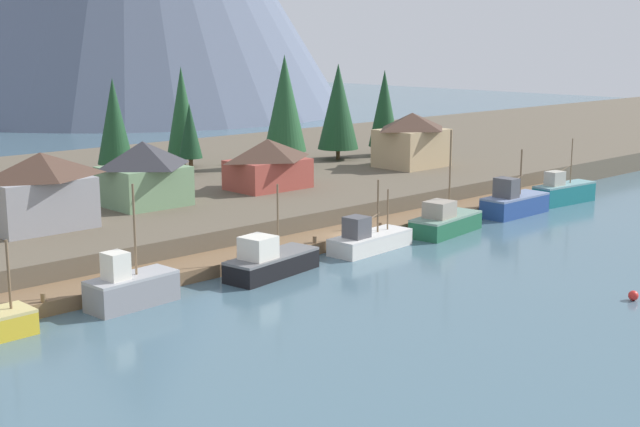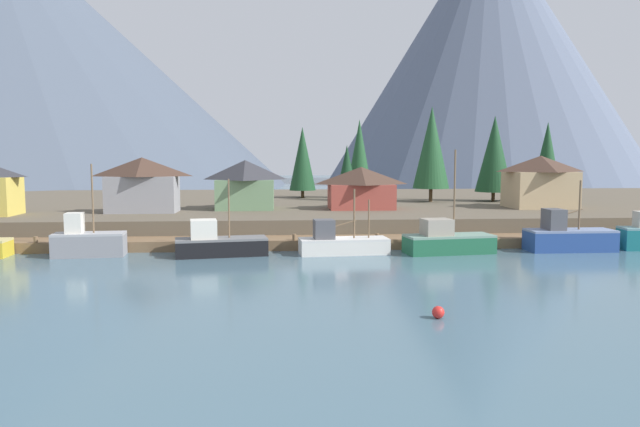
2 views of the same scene
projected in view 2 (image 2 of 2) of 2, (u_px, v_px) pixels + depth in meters
ground_plane at (321, 230)px, 77.10m from camera, size 400.00×400.00×1.00m
dock at (334, 242)px, 59.12m from camera, size 80.00×4.00×1.60m
shoreline_bank at (315, 208)px, 88.85m from camera, size 400.00×56.00×2.50m
mountain_central_peak at (487, 51)px, 194.79m from camera, size 104.90×104.90×85.98m
fishing_boat_grey at (88, 242)px, 53.84m from camera, size 6.40×3.07×8.33m
fishing_boat_black at (218, 243)px, 54.09m from camera, size 8.53×4.10×6.97m
fishing_boat_white at (341, 243)px, 55.20m from camera, size 8.40×3.54×6.01m
fishing_boat_green at (447, 241)px, 55.52m from camera, size 8.53×4.17×9.62m
fishing_boat_blue at (568, 237)px, 56.94m from camera, size 8.21×3.04×6.73m
house_red at (361, 187)px, 73.67m from camera, size 8.25×5.77×5.18m
house_tan at (540, 181)px, 75.38m from camera, size 8.17×6.61×6.55m
house_green at (245, 184)px, 73.51m from camera, size 7.29×6.66×6.02m
house_grey at (142, 184)px, 69.06m from camera, size 8.26×4.52×6.36m
conifer_near_left at (432, 148)px, 84.47m from camera, size 5.16×5.16×13.49m
conifer_near_right at (302, 159)px, 92.39m from camera, size 4.10×4.10×11.00m
conifer_mid_left at (359, 155)px, 92.17m from camera, size 4.01×4.01×12.11m
conifer_mid_right at (347, 167)px, 86.97m from camera, size 2.74×2.74×8.11m
conifer_back_left at (494, 154)px, 85.47m from camera, size 5.25×5.25×12.26m
conifer_back_right at (547, 158)px, 84.63m from camera, size 4.06×4.06×11.34m
channel_buoy at (438, 312)px, 33.27m from camera, size 0.70×0.70×0.70m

